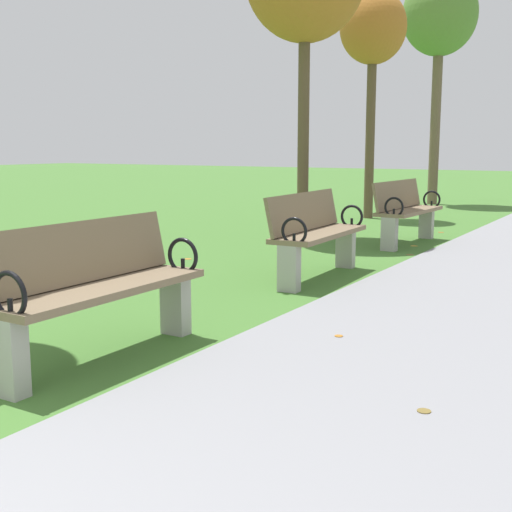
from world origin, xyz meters
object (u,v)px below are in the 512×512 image
park_bench_4 (406,210)px  tree_4 (373,32)px  park_bench_3 (316,233)px  park_bench_2 (97,287)px  tree_5 (440,18)px

park_bench_4 → tree_4: size_ratio=0.38×
park_bench_3 → park_bench_4: bearing=90.0°
park_bench_4 → tree_4: 4.64m
park_bench_2 → park_bench_3: same height
park_bench_3 → park_bench_4: size_ratio=1.00×
park_bench_2 → tree_4: bearing=101.0°
park_bench_3 → tree_5: (-1.64, 9.76, 3.83)m
park_bench_2 → tree_4: size_ratio=0.38×
park_bench_2 → park_bench_4: 6.12m
park_bench_3 → tree_4: (-1.77, 5.97, 3.01)m
park_bench_4 → tree_5: bearing=103.5°
tree_4 → park_bench_4: bearing=-59.8°
park_bench_3 → tree_4: 6.91m
tree_4 → tree_5: (0.14, 3.79, 0.82)m
tree_4 → tree_5: size_ratio=0.80×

